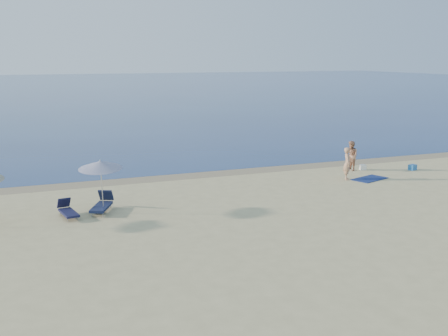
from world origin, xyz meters
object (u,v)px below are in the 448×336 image
object	(u,v)px
person_left	(347,163)
blue_cooler	(412,167)
person_right	(351,156)
umbrella_near	(100,165)

from	to	relation	value
person_left	blue_cooler	xyz separation A→B (m)	(4.65, 0.66, -0.66)
person_left	person_right	bearing A→B (deg)	-10.90
person_right	blue_cooler	distance (m)	3.44
person_right	umbrella_near	size ratio (longest dim) A/B	0.71
person_left	blue_cooler	world-z (taller)	person_left
person_left	umbrella_near	world-z (taller)	umbrella_near
person_left	blue_cooler	distance (m)	4.75
blue_cooler	person_right	bearing A→B (deg)	140.58
umbrella_near	blue_cooler	bearing A→B (deg)	29.37
person_left	umbrella_near	xyz separation A→B (m)	(-12.48, -1.56, 1.13)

